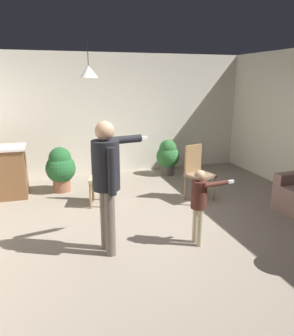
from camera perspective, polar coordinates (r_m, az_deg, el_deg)
name	(u,v)px	position (r m, az deg, el deg)	size (l,w,h in m)	color
ground	(154,228)	(4.86, 1.33, -10.54)	(7.68, 7.68, 0.00)	gray
wall_back	(111,115)	(7.51, -6.42, 9.35)	(6.40, 0.10, 2.70)	silver
person_adult	(107,174)	(3.89, -7.05, -1.00)	(0.78, 0.58, 1.66)	#60564C
person_child	(199,199)	(4.22, 9.25, -5.43)	(0.56, 0.30, 1.02)	tan
dining_chair_by_counter	(102,173)	(5.67, -8.00, -0.94)	(0.51, 0.51, 1.00)	#99754C
dining_chair_near_wall	(197,171)	(5.85, 8.87, -0.48)	(0.53, 0.53, 1.00)	#99754C
potted_plant_corner	(61,167)	(6.46, -15.02, 0.12)	(0.57, 0.57, 0.88)	brown
potted_plant_by_wall	(168,156)	(7.39, 3.70, 2.21)	(0.53, 0.53, 0.81)	#4C4742
ceiling_light_pendant	(89,72)	(5.72, -10.28, 16.41)	(0.32, 0.32, 0.55)	silver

